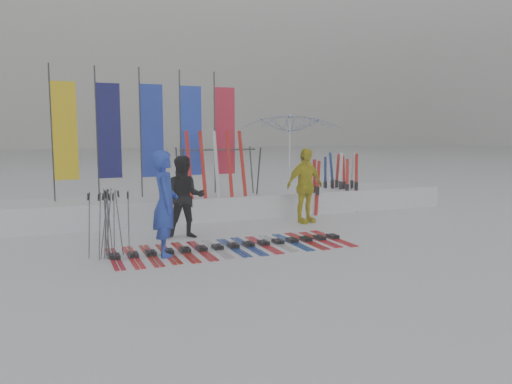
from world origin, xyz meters
name	(u,v)px	position (x,y,z in m)	size (l,w,h in m)	color
ground	(280,258)	(0.00, 0.00, 0.00)	(120.00, 120.00, 0.00)	white
snow_bank	(205,206)	(0.00, 4.60, 0.30)	(14.00, 1.60, 0.60)	white
person_blue	(165,203)	(-1.82, 1.00, 0.95)	(0.70, 0.46, 1.91)	#203DC0
person_black	(185,197)	(-1.12, 2.33, 0.87)	(0.84, 0.66, 1.74)	black
person_yellow	(305,186)	(2.05, 2.95, 0.92)	(1.08, 0.45, 1.83)	#D1C40D
tent_canopy	(290,157)	(3.25, 6.20, 1.44)	(3.14, 3.20, 2.88)	white
ski_row	(233,246)	(-0.50, 1.07, 0.04)	(4.62, 1.69, 0.07)	#B80E1A
pole_cluster	(108,225)	(-2.80, 1.13, 0.61)	(0.68, 0.52, 1.25)	#595B60
feather_flags	(150,131)	(-1.35, 4.83, 2.24)	(4.60, 0.23, 3.20)	#383A3F
ski_rack	(219,165)	(0.24, 4.20, 1.38)	(2.04, 0.80, 1.23)	#383A3F
upright_skis	(334,183)	(3.67, 4.23, 0.79)	(1.39, 1.05, 1.67)	red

